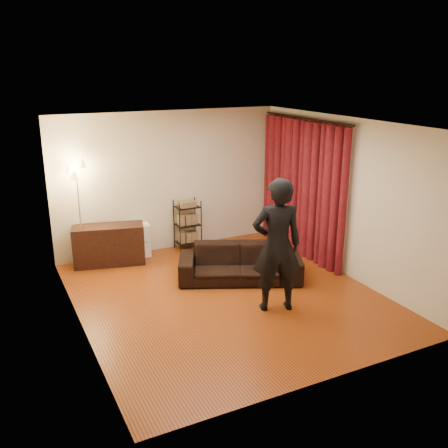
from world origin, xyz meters
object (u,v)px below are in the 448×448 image
person (277,245)px  floor_lamp (80,216)px  sofa (240,263)px  storage_boxes (140,240)px  media_cabinet (109,245)px  wire_shelf (188,225)px

person → floor_lamp: person is taller
sofa → storage_boxes: size_ratio=3.24×
person → media_cabinet: person is taller
person → storage_boxes: bearing=-50.7°
sofa → storage_boxes: storage_boxes is taller
media_cabinet → person: bearing=-44.3°
person → wire_shelf: 3.02m
person → media_cabinet: bearing=-40.2°
storage_boxes → sofa: bearing=-56.7°
media_cabinet → storage_boxes: (0.62, 0.12, -0.05)m
person → wire_shelf: bearing=-68.5°
sofa → storage_boxes: 2.18m
media_cabinet → storage_boxes: bearing=25.1°
sofa → person: bearing=-66.4°
floor_lamp → wire_shelf: bearing=1.9°
person → floor_lamp: 3.67m
storage_boxes → wire_shelf: 1.00m
person → floor_lamp: bearing=-34.4°
media_cabinet → floor_lamp: (-0.46, 0.04, 0.59)m
media_cabinet → floor_lamp: size_ratio=0.66×
sofa → person: person is taller
storage_boxes → wire_shelf: size_ratio=0.64×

